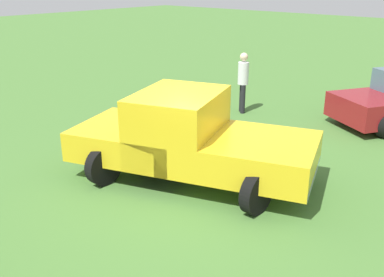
# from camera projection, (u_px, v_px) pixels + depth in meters

# --- Properties ---
(ground_plane) EXTENTS (80.00, 80.00, 0.00)m
(ground_plane) POSITION_uv_depth(u_px,v_px,m) (185.00, 182.00, 8.96)
(ground_plane) COLOR #477533
(pickup_truck) EXTENTS (3.53, 5.26, 1.82)m
(pickup_truck) POSITION_uv_depth(u_px,v_px,m) (186.00, 136.00, 8.80)
(pickup_truck) COLOR black
(pickup_truck) RESTS_ON ground_plane
(person_bystander) EXTENTS (0.45, 0.45, 1.83)m
(person_bystander) POSITION_uv_depth(u_px,v_px,m) (243.00, 79.00, 13.17)
(person_bystander) COLOR black
(person_bystander) RESTS_ON ground_plane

